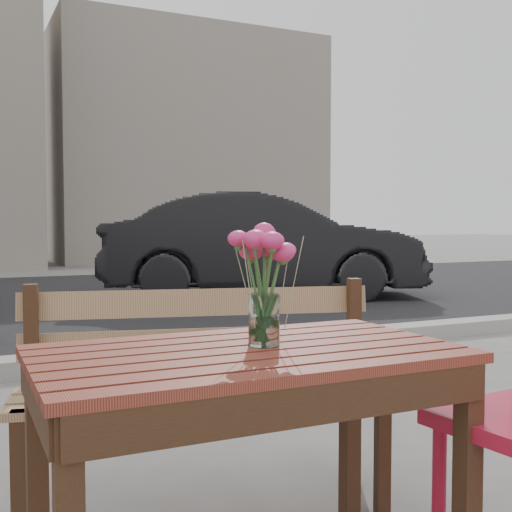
% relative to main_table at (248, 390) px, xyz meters
% --- Properties ---
extents(street, '(30.00, 8.12, 0.12)m').
position_rel_main_table_xyz_m(street, '(0.06, 4.95, -0.53)').
color(street, black).
rests_on(street, ground).
extents(main_table, '(1.09, 0.64, 0.67)m').
position_rel_main_table_xyz_m(main_table, '(0.00, 0.00, 0.00)').
color(main_table, '#5C1F18').
rests_on(main_table, ground).
extents(main_bench, '(1.35, 0.69, 0.81)m').
position_rel_main_table_xyz_m(main_bench, '(0.11, 0.63, -0.07)').
color(main_bench, olive).
rests_on(main_bench, ground).
extents(main_vase, '(0.18, 0.18, 0.33)m').
position_rel_main_table_xyz_m(main_vase, '(0.06, 0.02, 0.32)').
color(main_vase, white).
rests_on(main_vase, main_table).
extents(parked_car, '(4.44, 2.80, 1.38)m').
position_rel_main_table_xyz_m(parked_car, '(3.04, 6.22, 0.13)').
color(parked_car, black).
rests_on(parked_car, ground).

